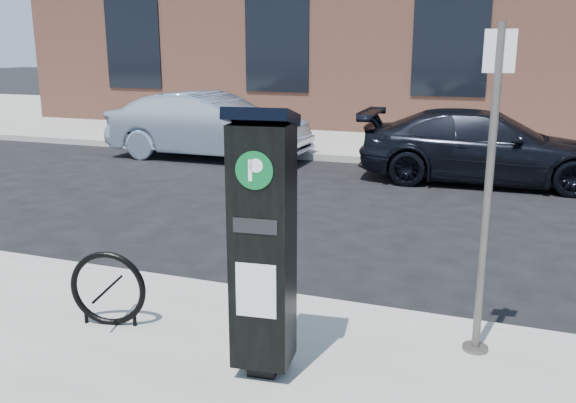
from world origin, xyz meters
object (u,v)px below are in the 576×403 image
at_px(parking_kiosk, 263,242).
at_px(car_silver, 209,126).
at_px(bike_rack, 108,289).
at_px(sign_pole, 488,198).
at_px(car_dark, 485,147).

xyz_separation_m(parking_kiosk, car_silver, (-5.07, 8.87, -0.41)).
relative_size(bike_rack, car_silver, 0.15).
relative_size(parking_kiosk, sign_pole, 0.78).
bearing_deg(parking_kiosk, bike_rack, 163.50).
xyz_separation_m(bike_rack, car_silver, (-3.46, 8.59, 0.29)).
xyz_separation_m(sign_pole, car_silver, (-6.56, 7.94, -0.66)).
height_order(bike_rack, car_silver, car_silver).
distance_m(parking_kiosk, car_dark, 8.46).
distance_m(sign_pole, car_silver, 10.32).
bearing_deg(car_silver, sign_pole, -141.24).
xyz_separation_m(parking_kiosk, bike_rack, (-1.61, 0.28, -0.70)).
relative_size(sign_pole, car_silver, 0.55).
xyz_separation_m(car_silver, car_dark, (6.22, -0.50, -0.08)).
bearing_deg(bike_rack, car_dark, 58.11).
bearing_deg(car_dark, bike_rack, 158.90).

